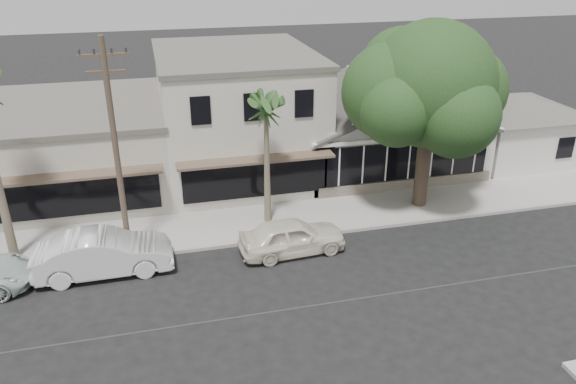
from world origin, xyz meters
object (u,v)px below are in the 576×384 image
object	(u,v)px
car_0	(292,236)
car_1	(104,254)
shade_tree	(427,87)
utility_pole	(116,148)

from	to	relation	value
car_0	car_1	xyz separation A→B (m)	(-7.56, 0.27, 0.11)
shade_tree	utility_pole	bearing A→B (deg)	-172.94
car_0	car_1	size ratio (longest dim) A/B	0.84
utility_pole	car_1	world-z (taller)	utility_pole
car_0	shade_tree	bearing A→B (deg)	-70.96
shade_tree	car_0	bearing A→B (deg)	-156.87
utility_pole	car_0	bearing A→B (deg)	-11.37
car_0	utility_pole	bearing A→B (deg)	74.53
shade_tree	car_1	bearing A→B (deg)	-169.31
car_1	shade_tree	bearing A→B (deg)	-80.16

